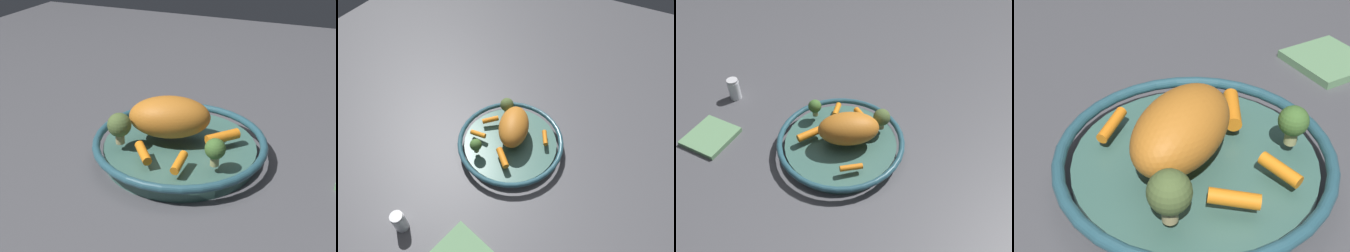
% 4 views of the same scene
% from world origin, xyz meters
% --- Properties ---
extents(ground_plane, '(2.36, 2.36, 0.00)m').
position_xyz_m(ground_plane, '(0.00, 0.00, 0.00)').
color(ground_plane, '#4C4C51').
extents(serving_bowl, '(0.35, 0.35, 0.05)m').
position_xyz_m(serving_bowl, '(0.00, 0.00, 0.02)').
color(serving_bowl, '#3D665B').
rests_on(serving_bowl, ground_plane).
extents(roast_chicken_piece, '(0.14, 0.19, 0.08)m').
position_xyz_m(roast_chicken_piece, '(0.00, 0.02, 0.09)').
color(roast_chicken_piece, '#C06F23').
rests_on(roast_chicken_piece, serving_bowl).
extents(baby_carrot_back, '(0.06, 0.02, 0.02)m').
position_xyz_m(baby_carrot_back, '(-0.10, -0.04, 0.05)').
color(baby_carrot_back, orange).
rests_on(baby_carrot_back, serving_bowl).
extents(baby_carrot_center, '(0.07, 0.06, 0.02)m').
position_xyz_m(baby_carrot_center, '(0.02, -0.08, 0.06)').
color(baby_carrot_center, orange).
rests_on(baby_carrot_center, serving_bowl).
extents(baby_carrot_right, '(0.06, 0.05, 0.02)m').
position_xyz_m(baby_carrot_right, '(-0.10, 0.04, 0.06)').
color(baby_carrot_right, orange).
rests_on(baby_carrot_right, serving_bowl).
extents(baby_carrot_left, '(0.04, 0.06, 0.02)m').
position_xyz_m(baby_carrot_left, '(0.10, 0.05, 0.05)').
color(baby_carrot_left, orange).
rests_on(baby_carrot_left, serving_bowl).
extents(broccoli_floret_edge, '(0.04, 0.04, 0.05)m').
position_xyz_m(broccoli_floret_edge, '(-0.07, -0.09, 0.08)').
color(broccoli_floret_edge, tan).
rests_on(broccoli_floret_edge, serving_bowl).
extents(broccoli_floret_mid, '(0.05, 0.05, 0.06)m').
position_xyz_m(broccoli_floret_mid, '(-0.07, 0.10, 0.08)').
color(broccoli_floret_mid, tan).
rests_on(broccoli_floret_mid, serving_bowl).
extents(dish_towel, '(0.15, 0.15, 0.01)m').
position_xyz_m(dish_towel, '(0.05, -0.38, 0.01)').
color(dish_towel, '#669366').
rests_on(dish_towel, ground_plane).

